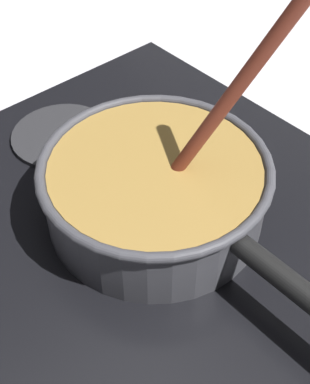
% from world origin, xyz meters
% --- Properties ---
extents(ground, '(2.40, 1.60, 0.04)m').
position_xyz_m(ground, '(0.00, 0.00, -0.02)').
color(ground, '#B7B7BC').
extents(hob_plate, '(0.56, 0.48, 0.01)m').
position_xyz_m(hob_plate, '(-0.01, 0.10, 0.01)').
color(hob_plate, black).
rests_on(hob_plate, ground).
extents(burner_ring, '(0.18, 0.18, 0.01)m').
position_xyz_m(burner_ring, '(-0.01, 0.10, 0.02)').
color(burner_ring, '#592D0C').
rests_on(burner_ring, hob_plate).
extents(spare_burner, '(0.13, 0.13, 0.01)m').
position_xyz_m(spare_burner, '(-0.19, 0.10, 0.01)').
color(spare_burner, '#262628').
rests_on(spare_burner, hob_plate).
extents(cooking_pan, '(0.41, 0.24, 0.27)m').
position_xyz_m(cooking_pan, '(-0.01, 0.10, 0.05)').
color(cooking_pan, '#38383D').
rests_on(cooking_pan, hob_plate).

